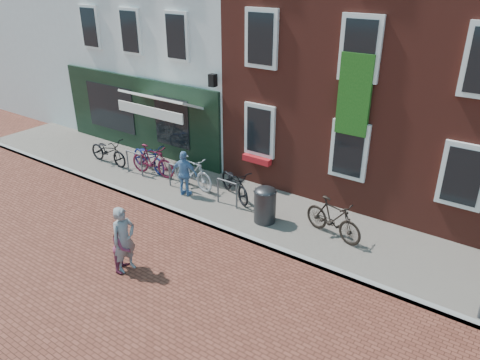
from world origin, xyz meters
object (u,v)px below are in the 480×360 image
Objects in this scene: bicycle_4 at (235,183)px; bicycle_5 at (333,218)px; bicycle_1 at (153,161)px; boy at (123,246)px; woman at (124,240)px; bicycle_0 at (108,151)px; bicycle_3 at (192,172)px; bicycle_2 at (149,157)px; cafe_person at (185,174)px; litter_bin at (265,203)px.

bicycle_5 is (3.48, -0.37, 0.05)m from bicycle_4.
boy is at bearing -148.44° from bicycle_1.
woman reaches higher than bicycle_0.
boy reaches higher than bicycle_0.
bicycle_2 is at bearing 91.63° from bicycle_3.
bicycle_1 is (-1.92, 0.50, -0.20)m from cafe_person.
boy reaches higher than bicycle_3.
cafe_person is (-2.94, -0.05, 0.15)m from litter_bin.
bicycle_2 is 1.03× the size of bicycle_5.
cafe_person is (-1.27, 3.70, 0.21)m from boy.
bicycle_3 is at bearing 26.30° from woman.
bicycle_5 is at bearing -34.00° from woman.
bicycle_1 is 3.30m from bicycle_4.
litter_bin is at bearing 166.92° from cafe_person.
bicycle_2 is at bearing 172.38° from litter_bin.
cafe_person is at bearing -97.04° from bicycle_2.
cafe_person is 0.82× the size of bicycle_3.
boy is 0.67× the size of bicycle_0.
woman is at bearing -153.52° from bicycle_3.
bicycle_0 is at bearing 177.81° from litter_bin.
bicycle_0 is 2.08m from bicycle_1.
bicycle_0 is 1.69m from bicycle_2.
cafe_person reaches higher than bicycle_3.
bicycle_1 is 0.51m from bicycle_2.
cafe_person reaches higher than bicycle_2.
litter_bin is at bearing -101.02° from bicycle_1.
woman reaches higher than boy.
boy is 4.50m from bicycle_3.
boy is 5.75m from bicycle_2.
boy is at bearing -151.88° from bicycle_4.
cafe_person is 0.62m from bicycle_3.
litter_bin is 4.10m from boy.
cafe_person reaches higher than boy.
woman reaches higher than bicycle_2.
cafe_person is at bearing -110.35° from bicycle_1.
cafe_person is at bearing 108.87° from bicycle_5.
bicycle_0 is at bearing -18.42° from cafe_person.
bicycle_3 is (-3.12, 0.51, -0.05)m from litter_bin.
bicycle_4 is (3.73, 0.03, 0.00)m from bicycle_2.
bicycle_2 is 1.00× the size of bicycle_4.
woman reaches higher than litter_bin.
boy is (-0.07, -0.01, -0.22)m from woman.
bicycle_1 is (-4.86, 0.46, -0.05)m from litter_bin.
cafe_person reaches higher than bicycle_5.
bicycle_5 is at bearing 170.89° from cafe_person.
woman reaches higher than bicycle_4.
boy is at bearing -130.14° from bicycle_2.
bicycle_4 is at bearing -164.34° from cafe_person.
bicycle_3 is 5.04m from bicycle_5.
bicycle_0 is (-5.33, 4.00, -0.25)m from woman.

